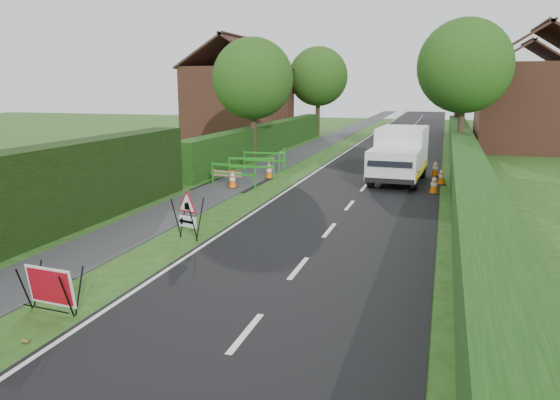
# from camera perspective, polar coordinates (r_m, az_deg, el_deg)

# --- Properties ---
(ground) EXTENTS (120.00, 120.00, 0.00)m
(ground) POSITION_cam_1_polar(r_m,az_deg,el_deg) (12.63, -10.38, -7.45)
(ground) COLOR #244413
(ground) RESTS_ON ground
(road_surface) EXTENTS (6.00, 90.00, 0.02)m
(road_surface) POSITION_cam_1_polar(r_m,az_deg,el_deg) (45.86, 12.95, 6.44)
(road_surface) COLOR black
(road_surface) RESTS_ON ground
(footpath) EXTENTS (2.00, 90.00, 0.02)m
(footpath) POSITION_cam_1_polar(r_m,az_deg,el_deg) (46.55, 6.14, 6.75)
(footpath) COLOR #2D2D30
(footpath) RESTS_ON ground
(hedge_west_near) EXTENTS (1.10, 18.00, 2.50)m
(hedge_west_near) POSITION_cam_1_polar(r_m,az_deg,el_deg) (15.49, -27.17, -4.97)
(hedge_west_near) COLOR black
(hedge_west_near) RESTS_ON ground
(hedge_west_far) EXTENTS (1.00, 24.00, 1.80)m
(hedge_west_far) POSITION_cam_1_polar(r_m,az_deg,el_deg) (34.48, -1.19, 5.01)
(hedge_west_far) COLOR #14380F
(hedge_west_far) RESTS_ON ground
(hedge_east) EXTENTS (1.20, 50.00, 1.50)m
(hedge_east) POSITION_cam_1_polar(r_m,az_deg,el_deg) (26.91, 18.60, 2.43)
(hedge_east) COLOR #14380F
(hedge_east) RESTS_ON ground
(house_west) EXTENTS (7.50, 7.40, 7.88)m
(house_west) POSITION_cam_1_polar(r_m,az_deg,el_deg) (43.46, -4.29, 10.24)
(house_west) COLOR brown
(house_west) RESTS_ON ground
(house_east_a) EXTENTS (7.50, 7.40, 7.88)m
(house_east_a) POSITION_cam_1_polar(r_m,az_deg,el_deg) (38.97, 25.11, 8.98)
(house_east_a) COLOR brown
(house_east_a) RESTS_ON ground
(house_east_b) EXTENTS (7.50, 7.40, 7.88)m
(house_east_b) POSITION_cam_1_polar(r_m,az_deg,el_deg) (52.98, 24.09, 9.55)
(house_east_b) COLOR brown
(house_east_b) RESTS_ON ground
(tree_nw) EXTENTS (4.40, 4.40, 6.70)m
(tree_nw) POSITION_cam_1_polar(r_m,az_deg,el_deg) (30.31, -2.87, 12.54)
(tree_nw) COLOR #2D2116
(tree_nw) RESTS_ON ground
(tree_ne) EXTENTS (5.20, 5.20, 7.79)m
(tree_ne) POSITION_cam_1_polar(r_m,az_deg,el_deg) (32.60, 18.75, 13.11)
(tree_ne) COLOR #2D2116
(tree_ne) RESTS_ON ground
(tree_fw) EXTENTS (4.80, 4.80, 7.24)m
(tree_fw) POSITION_cam_1_polar(r_m,az_deg,el_deg) (45.71, 4.02, 12.75)
(tree_fw) COLOR #2D2116
(tree_fw) RESTS_ON ground
(tree_fe) EXTENTS (4.20, 4.20, 6.33)m
(tree_fe) POSITION_cam_1_polar(r_m,az_deg,el_deg) (48.58, 18.13, 11.43)
(tree_fe) COLOR #2D2116
(tree_fe) RESTS_ON ground
(red_rect_sign) EXTENTS (1.09, 0.72, 0.89)m
(red_rect_sign) POSITION_cam_1_polar(r_m,az_deg,el_deg) (10.98, -22.87, -8.40)
(red_rect_sign) COLOR black
(red_rect_sign) RESTS_ON ground
(triangle_sign) EXTENTS (0.99, 0.99, 1.14)m
(triangle_sign) POSITION_cam_1_polar(r_m,az_deg,el_deg) (14.99, -9.76, -1.18)
(triangle_sign) COLOR black
(triangle_sign) RESTS_ON ground
(works_van) EXTENTS (2.29, 5.21, 2.33)m
(works_van) POSITION_cam_1_polar(r_m,az_deg,el_deg) (24.30, 12.40, 4.75)
(works_van) COLOR silver
(works_van) RESTS_ON ground
(traffic_cone_0) EXTENTS (0.38, 0.38, 0.79)m
(traffic_cone_0) POSITION_cam_1_polar(r_m,az_deg,el_deg) (22.02, 15.80, 1.65)
(traffic_cone_0) COLOR black
(traffic_cone_0) RESTS_ON ground
(traffic_cone_1) EXTENTS (0.38, 0.38, 0.79)m
(traffic_cone_1) POSITION_cam_1_polar(r_m,az_deg,el_deg) (24.12, 16.55, 2.47)
(traffic_cone_1) COLOR black
(traffic_cone_1) RESTS_ON ground
(traffic_cone_2) EXTENTS (0.38, 0.38, 0.79)m
(traffic_cone_2) POSITION_cam_1_polar(r_m,az_deg,el_deg) (26.39, 15.91, 3.28)
(traffic_cone_2) COLOR black
(traffic_cone_2) RESTS_ON ground
(traffic_cone_3) EXTENTS (0.38, 0.38, 0.79)m
(traffic_cone_3) POSITION_cam_1_polar(r_m,az_deg,el_deg) (22.43, -4.99, 2.24)
(traffic_cone_3) COLOR black
(traffic_cone_3) RESTS_ON ground
(traffic_cone_4) EXTENTS (0.38, 0.38, 0.79)m
(traffic_cone_4) POSITION_cam_1_polar(r_m,az_deg,el_deg) (24.68, -1.13, 3.17)
(traffic_cone_4) COLOR black
(traffic_cone_4) RESTS_ON ground
(ped_barrier_0) EXTENTS (2.09, 0.61, 1.00)m
(ped_barrier_0) POSITION_cam_1_polar(r_m,az_deg,el_deg) (22.59, -4.88, 2.92)
(ped_barrier_0) COLOR #1C8718
(ped_barrier_0) RESTS_ON ground
(ped_barrier_1) EXTENTS (2.08, 0.86, 1.00)m
(ped_barrier_1) POSITION_cam_1_polar(r_m,az_deg,el_deg) (24.60, -3.00, 3.68)
(ped_barrier_1) COLOR #1C8718
(ped_barrier_1) RESTS_ON ground
(ped_barrier_2) EXTENTS (2.08, 0.48, 1.00)m
(ped_barrier_2) POSITION_cam_1_polar(r_m,az_deg,el_deg) (26.62, -1.67, 4.32)
(ped_barrier_2) COLOR #1C8718
(ped_barrier_2) RESTS_ON ground
(ped_barrier_3) EXTENTS (0.65, 2.09, 1.00)m
(ped_barrier_3) POSITION_cam_1_polar(r_m,az_deg,el_deg) (27.28, 0.24, 4.51)
(ped_barrier_3) COLOR #1C8718
(ped_barrier_3) RESTS_ON ground
(redwhite_plank) EXTENTS (1.49, 0.29, 0.25)m
(redwhite_plank) POSITION_cam_1_polar(r_m,az_deg,el_deg) (23.40, -5.62, 1.65)
(redwhite_plank) COLOR red
(redwhite_plank) RESTS_ON ground
(litter_can) EXTENTS (0.12, 0.07, 0.07)m
(litter_can) POSITION_cam_1_polar(r_m,az_deg,el_deg) (10.14, -25.02, -13.43)
(litter_can) COLOR #BF7F4C
(litter_can) RESTS_ON ground
(hatchback_car) EXTENTS (2.55, 3.60, 1.14)m
(hatchback_car) POSITION_cam_1_polar(r_m,az_deg,el_deg) (37.42, 13.02, 6.13)
(hatchback_car) COLOR white
(hatchback_car) RESTS_ON ground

